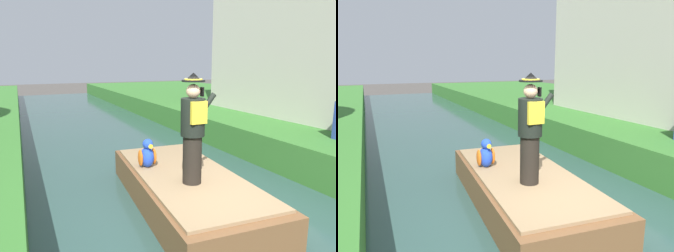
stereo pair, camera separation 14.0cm
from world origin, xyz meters
The scene contains 5 objects.
ground_plane centered at (0.00, 0.00, 0.00)m, with size 80.00×80.00×0.00m, color #4C4742.
canal_water centered at (0.00, 0.00, 0.05)m, with size 5.47×48.00×0.10m, color #2D4C47.
boat centered at (0.00, 1.04, 0.40)m, with size 2.14×4.34×0.61m.
person_pirate centered at (-0.13, 0.55, 1.64)m, with size 0.61×0.42×1.85m.
parrot_plush centered at (-0.52, 1.64, 0.95)m, with size 0.36×0.34×0.57m.
Camera 1 is at (-2.68, -3.83, 2.72)m, focal length 33.59 mm.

